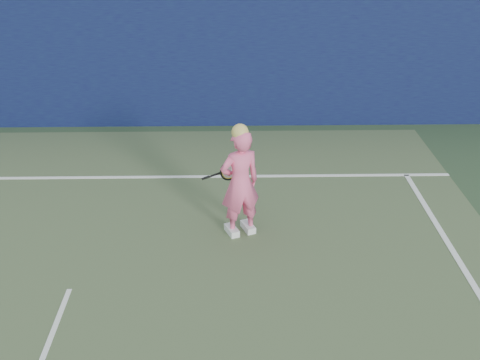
{
  "coord_description": "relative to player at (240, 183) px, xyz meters",
  "views": [
    {
      "loc": [
        1.9,
        -4.81,
        4.31
      ],
      "look_at": [
        2.04,
        2.27,
        0.8
      ],
      "focal_mm": 45.0,
      "sensor_mm": 36.0,
      "label": 1
    }
  ],
  "objects": [
    {
      "name": "racket",
      "position": [
        -0.17,
        0.37,
        -0.01
      ],
      "size": [
        0.53,
        0.16,
        0.28
      ],
      "rotation": [
        0.0,
        0.0,
        0.07
      ],
      "color": "black",
      "rests_on": "ground"
    },
    {
      "name": "player",
      "position": [
        0.0,
        0.0,
        0.0
      ],
      "size": [
        0.64,
        0.54,
        1.58
      ],
      "rotation": [
        0.0,
        0.0,
        3.52
      ],
      "color": "pink",
      "rests_on": "ground"
    },
    {
      "name": "ground",
      "position": [
        -2.04,
        -2.27,
        -0.76
      ],
      "size": [
        80.0,
        80.0,
        0.0
      ],
      "primitive_type": "plane",
      "color": "#2C3F27",
      "rests_on": "ground"
    },
    {
      "name": "backstop_wall",
      "position": [
        -2.04,
        4.23,
        0.49
      ],
      "size": [
        24.0,
        0.4,
        2.5
      ],
      "primitive_type": "cube",
      "color": "#0D0E3D",
      "rests_on": "ground"
    }
  ]
}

